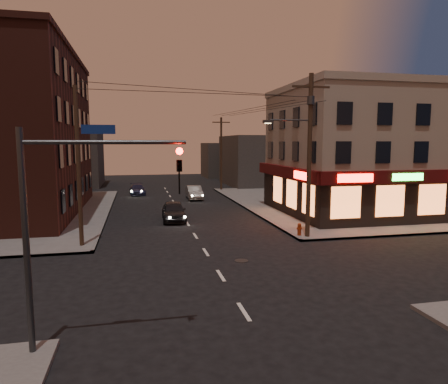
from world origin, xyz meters
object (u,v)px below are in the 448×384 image
object	(u,v)px
sedan_near	(174,211)
fire_hydrant	(299,229)
sedan_mid	(194,192)
sedan_far	(137,190)

from	to	relation	value
sedan_near	fire_hydrant	distance (m)	10.36
sedan_mid	fire_hydrant	xyz separation A→B (m)	(4.04, -18.95, -0.13)
sedan_mid	sedan_near	bearing A→B (deg)	-104.85
sedan_near	sedan_far	world-z (taller)	sedan_near
sedan_mid	fire_hydrant	distance (m)	19.37
sedan_far	fire_hydrant	bearing A→B (deg)	-70.24
sedan_near	sedan_mid	distance (m)	12.03
sedan_near	sedan_far	bearing A→B (deg)	101.10
sedan_near	fire_hydrant	world-z (taller)	sedan_near
sedan_mid	fire_hydrant	size ratio (longest dim) A/B	5.41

